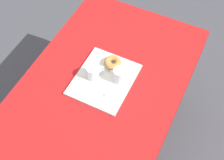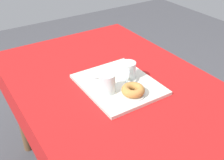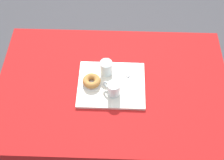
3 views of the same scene
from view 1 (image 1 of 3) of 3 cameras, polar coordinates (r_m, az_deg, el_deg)
ground_plane at (r=2.51m, az=-1.19°, el=-10.05°), size 6.00×6.00×0.00m
dining_table at (r=1.93m, az=-1.52°, el=-1.84°), size 1.38×0.92×0.75m
serving_tray at (r=1.85m, az=-1.39°, el=0.06°), size 0.39×0.33×0.02m
tea_mug_left at (r=1.83m, az=-3.50°, el=1.39°), size 0.10×0.08×0.09m
water_glass_near at (r=1.81m, az=1.37°, el=0.82°), size 0.07×0.07×0.09m
donut_plate_left at (r=1.90m, az=0.19°, el=2.81°), size 0.11×0.11×0.01m
sugar_donut_left at (r=1.89m, az=0.19°, el=3.22°), size 0.11×0.11×0.04m
teaspoon_near at (r=1.78m, az=-1.46°, el=-2.62°), size 0.03×0.13×0.01m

